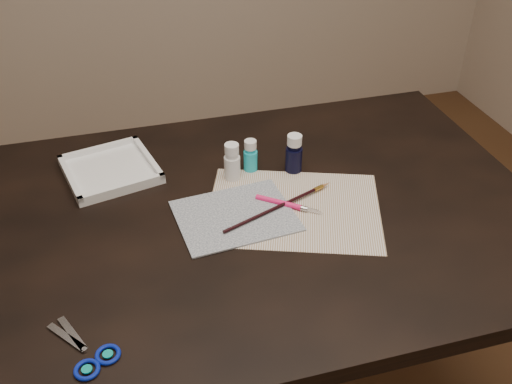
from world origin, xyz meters
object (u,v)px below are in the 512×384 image
object	(u,v)px
paint_bottle_white	(232,162)
palette_tray	(110,169)
paper	(294,208)
canvas	(235,216)
paint_bottle_navy	(294,153)
paint_bottle_cyan	(250,155)
scissors	(76,347)

from	to	relation	value
paint_bottle_white	palette_tray	distance (m)	0.30
paper	canvas	xyz separation A→B (m)	(-0.14, 0.01, 0.00)
canvas	paint_bottle_white	distance (m)	0.16
canvas	palette_tray	size ratio (longest dim) A/B	1.22
paper	paint_bottle_white	distance (m)	0.19
paint_bottle_navy	paint_bottle_cyan	bearing A→B (deg)	162.72
paper	palette_tray	size ratio (longest dim) A/B	1.85
paint_bottle_white	paint_bottle_navy	world-z (taller)	paint_bottle_navy
canvas	scissors	distance (m)	0.44
paint_bottle_white	palette_tray	bearing A→B (deg)	160.74
paint_bottle_navy	scissors	world-z (taller)	paint_bottle_navy
paint_bottle_cyan	scissors	world-z (taller)	paint_bottle_cyan
paper	scissors	size ratio (longest dim) A/B	2.27
paint_bottle_cyan	scissors	xyz separation A→B (m)	(-0.43, -0.45, -0.04)
paint_bottle_navy	palette_tray	xyz separation A→B (m)	(-0.44, 0.11, -0.04)
paint_bottle_cyan	palette_tray	bearing A→B (deg)	167.40
palette_tray	canvas	bearing A→B (deg)	-44.39
paint_bottle_white	canvas	bearing A→B (deg)	-101.27
paper	scissors	distance (m)	0.55
paper	scissors	world-z (taller)	scissors
paper	palette_tray	bearing A→B (deg)	146.84
paint_bottle_navy	palette_tray	world-z (taller)	paint_bottle_navy
paint_bottle_cyan	palette_tray	distance (m)	0.35
canvas	paint_bottle_cyan	distance (m)	0.20
scissors	paint_bottle_white	bearing A→B (deg)	-80.42
palette_tray	paint_bottle_navy	bearing A→B (deg)	-13.70
paint_bottle_white	scissors	xyz separation A→B (m)	(-0.38, -0.43, -0.04)
paint_bottle_navy	scissors	xyz separation A→B (m)	(-0.53, -0.42, -0.05)
canvas	paint_bottle_cyan	bearing A→B (deg)	64.81
paper	canvas	size ratio (longest dim) A/B	1.52
paint_bottle_cyan	paper	bearing A→B (deg)	-73.29
paint_bottle_navy	scissors	bearing A→B (deg)	-141.50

